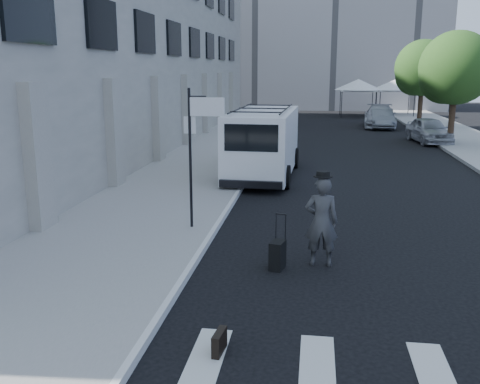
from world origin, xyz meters
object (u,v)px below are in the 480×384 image
(suitcase, at_px, (277,255))
(parked_car_c, at_px, (380,116))
(cargo_van, at_px, (264,142))
(businessman, at_px, (321,222))
(parked_car_b, at_px, (382,119))
(briefcase, at_px, (219,342))
(parked_car_a, at_px, (429,130))

(suitcase, relative_size, parked_car_c, 0.22)
(suitcase, distance_m, parked_car_c, 29.16)
(suitcase, xyz_separation_m, cargo_van, (-1.26, 9.91, 1.00))
(cargo_van, bearing_deg, suitcase, -80.85)
(cargo_van, bearing_deg, businessman, -75.42)
(businessman, relative_size, parked_car_b, 0.47)
(suitcase, bearing_deg, cargo_van, 111.24)
(parked_car_c, bearing_deg, parked_car_b, -82.67)
(briefcase, xyz_separation_m, parked_car_b, (5.88, 31.40, 0.51))
(businessman, bearing_deg, suitcase, 19.35)
(businessman, bearing_deg, cargo_van, -79.54)
(briefcase, xyz_separation_m, parked_car_c, (5.84, 32.21, 0.60))
(suitcase, xyz_separation_m, parked_car_a, (7.03, 20.61, 0.41))
(businessman, height_order, parked_car_b, businessman)
(parked_car_a, bearing_deg, briefcase, -115.46)
(parked_car_c, bearing_deg, businessman, -94.00)
(briefcase, distance_m, parked_car_a, 25.32)
(cargo_van, relative_size, parked_car_c, 1.30)
(cargo_van, distance_m, parked_car_a, 13.55)
(parked_car_c, bearing_deg, briefcase, -95.55)
(parked_car_a, height_order, parked_car_c, parked_car_c)
(briefcase, height_order, cargo_van, cargo_van)
(cargo_van, bearing_deg, parked_car_b, 71.94)
(cargo_van, bearing_deg, parked_car_a, 54.14)
(briefcase, height_order, parked_car_b, parked_car_b)
(suitcase, distance_m, parked_car_a, 21.78)
(cargo_van, bearing_deg, parked_car_c, 72.84)
(parked_car_c, bearing_deg, parked_car_a, -72.72)
(businessman, bearing_deg, briefcase, 66.74)
(businessman, height_order, parked_car_a, businessman)
(businessman, xyz_separation_m, parked_car_a, (6.14, 20.26, -0.25))
(suitcase, xyz_separation_m, parked_car_b, (5.27, 27.88, 0.37))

